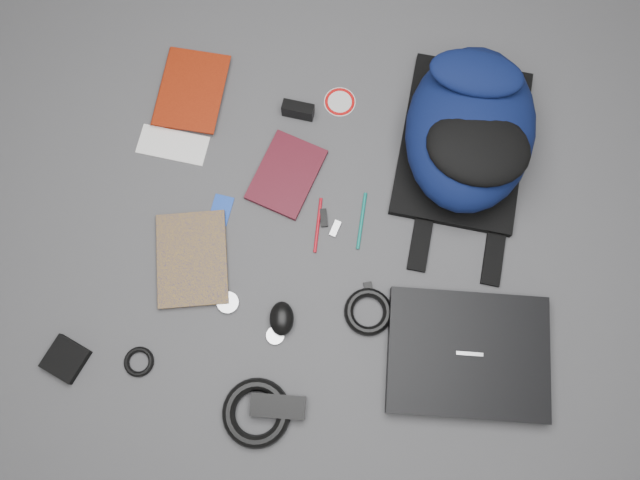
# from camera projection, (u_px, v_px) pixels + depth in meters

# --- Properties ---
(ground) EXTENTS (4.00, 4.00, 0.00)m
(ground) POSITION_uv_depth(u_px,v_px,m) (320.00, 242.00, 1.68)
(ground) COLOR #4F4F51
(ground) RESTS_ON ground
(backpack) EXTENTS (0.41, 0.56, 0.22)m
(backpack) POSITION_uv_depth(u_px,v_px,m) (470.00, 128.00, 1.64)
(backpack) COLOR black
(backpack) RESTS_ON ground
(laptop) EXTENTS (0.42, 0.33, 0.04)m
(laptop) POSITION_uv_depth(u_px,v_px,m) (468.00, 354.00, 1.59)
(laptop) COLOR black
(laptop) RESTS_ON ground
(textbook_red) EXTENTS (0.20, 0.26, 0.03)m
(textbook_red) POSITION_uv_depth(u_px,v_px,m) (160.00, 86.00, 1.78)
(textbook_red) COLOR maroon
(textbook_red) RESTS_ON ground
(comic_book) EXTENTS (0.23, 0.28, 0.02)m
(comic_book) POSITION_uv_depth(u_px,v_px,m) (157.00, 262.00, 1.66)
(comic_book) COLOR #C9920E
(comic_book) RESTS_ON ground
(envelope) EXTENTS (0.20, 0.11, 0.00)m
(envelope) POSITION_uv_depth(u_px,v_px,m) (173.00, 145.00, 1.75)
(envelope) COLOR white
(envelope) RESTS_ON ground
(dvd_case) EXTENTS (0.22, 0.26, 0.02)m
(dvd_case) POSITION_uv_depth(u_px,v_px,m) (286.00, 175.00, 1.72)
(dvd_case) COLOR #3E0B14
(dvd_case) RESTS_ON ground
(compact_camera) EXTENTS (0.09, 0.04, 0.05)m
(compact_camera) POSITION_uv_depth(u_px,v_px,m) (298.00, 110.00, 1.75)
(compact_camera) COLOR black
(compact_camera) RESTS_ON ground
(sticker_disc) EXTENTS (0.12, 0.12, 0.00)m
(sticker_disc) POSITION_uv_depth(u_px,v_px,m) (340.00, 102.00, 1.78)
(sticker_disc) COLOR silver
(sticker_disc) RESTS_ON ground
(pen_teal) EXTENTS (0.02, 0.16, 0.01)m
(pen_teal) POSITION_uv_depth(u_px,v_px,m) (362.00, 221.00, 1.69)
(pen_teal) COLOR #0C6F62
(pen_teal) RESTS_ON ground
(pen_red) EXTENTS (0.01, 0.15, 0.01)m
(pen_red) POSITION_uv_depth(u_px,v_px,m) (318.00, 225.00, 1.69)
(pen_red) COLOR #AF0D1A
(pen_red) RESTS_ON ground
(id_badge) EXTENTS (0.06, 0.09, 0.00)m
(id_badge) POSITION_uv_depth(u_px,v_px,m) (221.00, 210.00, 1.70)
(id_badge) COLOR #1740B3
(id_badge) RESTS_ON ground
(usb_black) EXTENTS (0.03, 0.05, 0.01)m
(usb_black) POSITION_uv_depth(u_px,v_px,m) (324.00, 218.00, 1.69)
(usb_black) COLOR black
(usb_black) RESTS_ON ground
(usb_silver) EXTENTS (0.03, 0.05, 0.01)m
(usb_silver) POSITION_uv_depth(u_px,v_px,m) (335.00, 229.00, 1.68)
(usb_silver) COLOR #A3A3A5
(usb_silver) RESTS_ON ground
(key_fob) EXTENTS (0.03, 0.04, 0.01)m
(key_fob) POSITION_uv_depth(u_px,v_px,m) (368.00, 289.00, 1.64)
(key_fob) COLOR black
(key_fob) RESTS_ON ground
(mouse) EXTENTS (0.07, 0.10, 0.05)m
(mouse) POSITION_uv_depth(u_px,v_px,m) (282.00, 319.00, 1.61)
(mouse) COLOR black
(mouse) RESTS_ON ground
(headphone_left) EXTENTS (0.07, 0.07, 0.01)m
(headphone_left) POSITION_uv_depth(u_px,v_px,m) (228.00, 303.00, 1.63)
(headphone_left) COLOR silver
(headphone_left) RESTS_ON ground
(headphone_right) EXTENTS (0.06, 0.06, 0.01)m
(headphone_right) POSITION_uv_depth(u_px,v_px,m) (275.00, 336.00, 1.61)
(headphone_right) COLOR silver
(headphone_right) RESTS_ON ground
(cable_coil) EXTENTS (0.14, 0.14, 0.02)m
(cable_coil) POSITION_uv_depth(u_px,v_px,m) (368.00, 312.00, 1.62)
(cable_coil) COLOR black
(cable_coil) RESTS_ON ground
(power_brick) EXTENTS (0.14, 0.06, 0.03)m
(power_brick) POSITION_uv_depth(u_px,v_px,m) (278.00, 406.00, 1.56)
(power_brick) COLOR black
(power_brick) RESTS_ON ground
(power_cord_coil) EXTENTS (0.20, 0.20, 0.03)m
(power_cord_coil) POSITION_uv_depth(u_px,v_px,m) (256.00, 413.00, 1.56)
(power_cord_coil) COLOR black
(power_cord_coil) RESTS_ON ground
(pouch) EXTENTS (0.12, 0.12, 0.02)m
(pouch) POSITION_uv_depth(u_px,v_px,m) (66.00, 359.00, 1.59)
(pouch) COLOR black
(pouch) RESTS_ON ground
(earbud_coil) EXTENTS (0.10, 0.10, 0.01)m
(earbud_coil) POSITION_uv_depth(u_px,v_px,m) (139.00, 362.00, 1.60)
(earbud_coil) COLOR black
(earbud_coil) RESTS_ON ground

